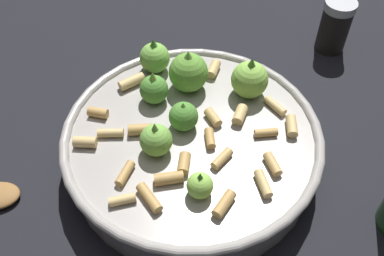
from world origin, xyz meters
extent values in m
plane|color=black|center=(0.00, 0.00, 0.00)|extent=(2.40, 2.40, 0.00)
cylinder|color=#9E9993|center=(0.00, 0.00, 0.02)|extent=(0.28, 0.28, 0.05)
torus|color=#9E9993|center=(0.00, 0.00, 0.05)|extent=(0.29, 0.29, 0.01)
sphere|color=#4C8933|center=(0.00, 0.01, 0.06)|extent=(0.03, 0.03, 0.03)
cone|color=#75B247|center=(0.00, 0.01, 0.08)|extent=(0.01, 0.01, 0.01)
sphere|color=#75B247|center=(0.03, 0.11, 0.06)|extent=(0.04, 0.04, 0.04)
cone|color=#4C8933|center=(0.03, 0.11, 0.08)|extent=(0.02, 0.02, 0.02)
sphere|color=#8CC64C|center=(-0.04, -0.06, 0.06)|extent=(0.03, 0.03, 0.03)
cone|color=#4C8933|center=(-0.04, -0.06, 0.07)|extent=(0.01, 0.01, 0.01)
sphere|color=#4C8933|center=(0.00, 0.07, 0.06)|extent=(0.03, 0.03, 0.03)
cone|color=#8CC64C|center=(0.00, 0.07, 0.08)|extent=(0.01, 0.01, 0.02)
sphere|color=#75B247|center=(-0.04, 0.01, 0.06)|extent=(0.03, 0.03, 0.03)
cone|color=#75B247|center=(-0.04, 0.01, 0.08)|extent=(0.01, 0.01, 0.02)
sphere|color=#8CC64C|center=(0.09, 0.01, 0.07)|extent=(0.04, 0.04, 0.04)
cone|color=#609E38|center=(0.09, 0.01, 0.09)|extent=(0.02, 0.02, 0.02)
sphere|color=#609E38|center=(0.04, 0.06, 0.07)|extent=(0.05, 0.05, 0.05)
cone|color=#75B247|center=(0.04, 0.06, 0.09)|extent=(0.02, 0.02, 0.02)
cylinder|color=tan|center=(0.04, -0.09, 0.05)|extent=(0.02, 0.03, 0.01)
cylinder|color=tan|center=(0.08, 0.06, 0.05)|extent=(0.03, 0.02, 0.01)
cylinder|color=tan|center=(-0.04, -0.09, 0.05)|extent=(0.03, 0.02, 0.01)
cylinder|color=tan|center=(-0.03, -0.03, 0.05)|extent=(0.02, 0.02, 0.01)
cylinder|color=tan|center=(0.06, -0.05, 0.05)|extent=(0.03, 0.02, 0.01)
cylinder|color=tan|center=(-0.01, 0.11, 0.05)|extent=(0.03, 0.02, 0.01)
cylinder|color=tan|center=(0.09, -0.07, 0.05)|extent=(0.03, 0.03, 0.01)
cylinder|color=tan|center=(0.03, 0.00, 0.05)|extent=(0.02, 0.02, 0.01)
cylinder|color=tan|center=(-0.06, 0.09, 0.05)|extent=(0.02, 0.02, 0.01)
cylinder|color=tan|center=(0.01, -0.10, 0.05)|extent=(0.02, 0.03, 0.01)
cylinder|color=tan|center=(-0.10, 0.06, 0.05)|extent=(0.03, 0.03, 0.01)
cylinder|color=tan|center=(-0.11, -0.02, 0.05)|extent=(0.03, 0.02, 0.01)
cylinder|color=tan|center=(0.10, -0.03, 0.05)|extent=(0.01, 0.03, 0.01)
cylinder|color=tan|center=(0.00, -0.05, 0.05)|extent=(0.03, 0.01, 0.01)
cylinder|color=tan|center=(-0.09, 0.00, 0.05)|extent=(0.03, 0.02, 0.01)
cylinder|color=tan|center=(-0.09, -0.04, 0.05)|extent=(0.01, 0.03, 0.01)
cylinder|color=tan|center=(-0.04, 0.04, 0.05)|extent=(0.03, 0.03, 0.01)
cylinder|color=tan|center=(-0.06, -0.03, 0.05)|extent=(0.03, 0.03, 0.01)
cylinder|color=tan|center=(-0.07, 0.05, 0.05)|extent=(0.03, 0.02, 0.01)
cylinder|color=tan|center=(0.06, -0.02, 0.05)|extent=(0.03, 0.02, 0.01)
cylinder|color=tan|center=(0.01, -0.02, 0.05)|extent=(0.02, 0.03, 0.01)
cylinder|color=black|center=(0.29, 0.03, 0.03)|extent=(0.04, 0.04, 0.07)
cylinder|color=silver|center=(0.29, 0.03, 0.07)|extent=(0.04, 0.04, 0.01)
camera|label=1|loc=(-0.20, -0.24, 0.42)|focal=41.22mm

